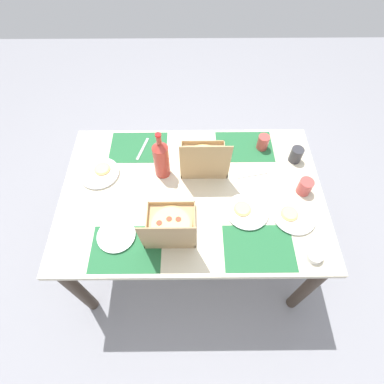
% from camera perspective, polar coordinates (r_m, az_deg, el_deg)
% --- Properties ---
extents(ground_plane, '(6.00, 6.00, 0.00)m').
position_cam_1_polar(ground_plane, '(2.38, 0.00, -10.14)').
color(ground_plane, gray).
extents(dining_table, '(1.50, 1.00, 0.75)m').
position_cam_1_polar(dining_table, '(1.81, 0.00, -1.85)').
color(dining_table, '#3F3328').
rests_on(dining_table, ground_plane).
extents(placemat_near_left, '(0.36, 0.26, 0.00)m').
position_cam_1_polar(placemat_near_left, '(1.97, 9.93, 8.51)').
color(placemat_near_left, '#236638').
rests_on(placemat_near_left, dining_table).
extents(placemat_near_right, '(0.36, 0.26, 0.00)m').
position_cam_1_polar(placemat_near_right, '(1.97, -10.11, 8.39)').
color(placemat_near_right, '#236638').
rests_on(placemat_near_right, dining_table).
extents(placemat_far_left, '(0.36, 0.26, 0.00)m').
position_cam_1_polar(placemat_far_left, '(1.59, 12.59, -10.34)').
color(placemat_far_left, '#236638').
rests_on(placemat_far_left, dining_table).
extents(placemat_far_right, '(0.36, 0.26, 0.00)m').
position_cam_1_polar(placemat_far_right, '(1.59, -12.41, -10.54)').
color(placemat_far_right, '#236638').
rests_on(placemat_far_right, dining_table).
extents(pizza_box_corner_right, '(0.26, 0.30, 0.30)m').
position_cam_1_polar(pizza_box_corner_right, '(1.56, -4.19, -6.69)').
color(pizza_box_corner_right, tan).
rests_on(pizza_box_corner_right, dining_table).
extents(pizza_box_center, '(0.28, 0.31, 0.31)m').
position_cam_1_polar(pizza_box_center, '(1.81, 2.25, 6.10)').
color(pizza_box_center, tan).
rests_on(pizza_box_center, dining_table).
extents(plate_far_right, '(0.24, 0.24, 0.03)m').
position_cam_1_polar(plate_far_right, '(1.87, -17.15, 3.50)').
color(plate_far_right, white).
rests_on(plate_far_right, dining_table).
extents(plate_middle, '(0.20, 0.20, 0.02)m').
position_cam_1_polar(plate_middle, '(1.62, -14.18, -8.05)').
color(plate_middle, white).
rests_on(plate_middle, dining_table).
extents(plate_near_right, '(0.23, 0.23, 0.03)m').
position_cam_1_polar(plate_near_right, '(1.67, 10.34, -3.63)').
color(plate_near_right, white).
rests_on(plate_near_right, dining_table).
extents(plate_far_left, '(0.23, 0.23, 0.03)m').
position_cam_1_polar(plate_far_left, '(1.72, 18.74, -4.34)').
color(plate_far_left, white).
rests_on(plate_far_left, dining_table).
extents(soda_bottle, '(0.09, 0.09, 0.32)m').
position_cam_1_polar(soda_bottle, '(1.71, -5.88, 6.37)').
color(soda_bottle, '#B2382D').
rests_on(soda_bottle, dining_table).
extents(cup_dark, '(0.07, 0.07, 0.10)m').
position_cam_1_polar(cup_dark, '(1.94, 19.19, 6.72)').
color(cup_dark, '#333338').
rests_on(cup_dark, dining_table).
extents(cup_red, '(0.07, 0.07, 0.10)m').
position_cam_1_polar(cup_red, '(1.95, 13.34, 9.18)').
color(cup_red, '#BF4742').
rests_on(cup_red, dining_table).
extents(cup_clear_right, '(0.08, 0.08, 0.09)m').
position_cam_1_polar(cup_clear_right, '(1.80, 20.72, 0.85)').
color(cup_clear_right, '#BF4742').
rests_on(cup_clear_right, dining_table).
extents(condiment_bowl, '(0.08, 0.08, 0.04)m').
position_cam_1_polar(condiment_bowl, '(1.64, 22.30, -11.21)').
color(condiment_bowl, white).
rests_on(condiment_bowl, dining_table).
extents(knife_by_far_left, '(0.19, 0.13, 0.00)m').
position_cam_1_polar(knife_by_far_left, '(1.77, -10.91, 0.78)').
color(knife_by_far_left, '#B7B7BC').
rests_on(knife_by_far_left, dining_table).
extents(fork_by_far_right, '(0.07, 0.19, 0.00)m').
position_cam_1_polar(fork_by_far_right, '(1.95, -9.38, 8.10)').
color(fork_by_far_right, '#B7B7BC').
rests_on(fork_by_far_right, dining_table).
extents(fork_by_near_left, '(0.19, 0.06, 0.00)m').
position_cam_1_polar(fork_by_near_left, '(1.83, 11.39, 3.23)').
color(fork_by_near_left, '#B7B7BC').
rests_on(fork_by_near_left, dining_table).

